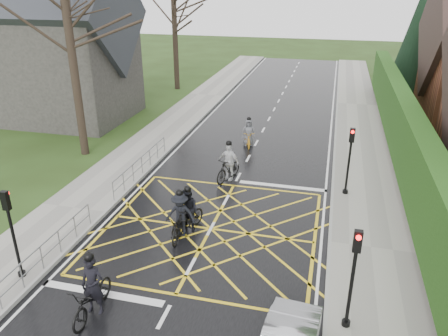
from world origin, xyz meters
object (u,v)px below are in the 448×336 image
at_px(cyclist_rear, 93,295).
at_px(cyclist_lead, 248,136).
at_px(cyclist_back, 188,214).
at_px(cyclist_mid, 180,220).
at_px(cyclist_front, 228,166).

height_order(cyclist_rear, cyclist_lead, cyclist_rear).
bearing_deg(cyclist_rear, cyclist_back, 75.99).
bearing_deg(cyclist_lead, cyclist_back, -109.02).
height_order(cyclist_back, cyclist_mid, cyclist_mid).
bearing_deg(cyclist_front, cyclist_rear, -80.45).
xyz_separation_m(cyclist_rear, cyclist_lead, (1.62, 14.81, -0.07)).
bearing_deg(cyclist_rear, cyclist_mid, 76.63).
bearing_deg(cyclist_back, cyclist_rear, -82.98).
bearing_deg(cyclist_rear, cyclist_front, 80.27).
bearing_deg(cyclist_back, cyclist_front, 105.78).
bearing_deg(cyclist_front, cyclist_mid, -77.28).
relative_size(cyclist_rear, cyclist_mid, 1.04).
distance_m(cyclist_back, cyclist_lead, 9.81).
xyz_separation_m(cyclist_mid, cyclist_lead, (0.57, 10.24, -0.11)).
xyz_separation_m(cyclist_rear, cyclist_back, (1.21, 5.01, 0.05)).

